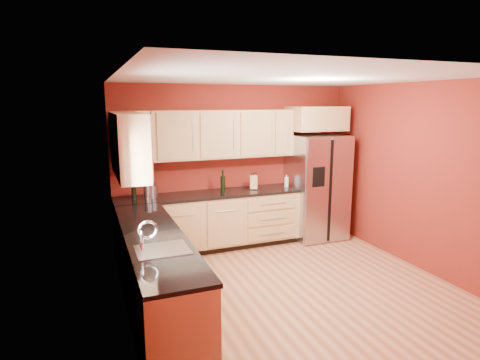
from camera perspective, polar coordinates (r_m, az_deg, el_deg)
The scene contains 23 objects.
floor at distance 5.31m, azimuth 7.24°, elevation -14.98°, with size 4.00×4.00×0.00m, color brown.
ceiling at distance 4.79m, azimuth 8.01°, elevation 14.24°, with size 4.00×4.00×0.00m, color silver.
wall_back at distance 6.68m, azimuth -0.67°, elevation 2.22°, with size 4.00×0.04×2.60m, color maroon.
wall_front at distance 3.34m, azimuth 24.47°, elevation -7.81°, with size 4.00×0.04×2.60m, color maroon.
wall_left at distance 4.32m, azimuth -16.41°, elevation -3.14°, with size 0.04×4.00×2.60m, color maroon.
wall_right at distance 6.10m, azimuth 24.32°, elevation 0.38°, with size 0.04×4.00×2.60m, color maroon.
base_cabinets_back at distance 6.42m, azimuth -4.32°, elevation -6.05°, with size 2.90×0.60×0.88m, color tan.
base_cabinets_left at distance 4.63m, azimuth -12.02°, elevation -13.24°, with size 0.60×2.80×0.88m, color tan.
countertop_back at distance 6.29m, azimuth -4.36°, elevation -2.07°, with size 2.90×0.62×0.04m, color black.
countertop_left at distance 4.46m, azimuth -12.13°, elevation -7.83°, with size 0.62×2.80×0.04m, color black.
upper_cabinets_back at distance 6.38m, azimuth -2.27°, elevation 6.54°, with size 2.30×0.33×0.75m, color tan.
upper_cabinets_left at distance 4.95m, azimuth -15.58°, elevation 4.86°, with size 0.33×1.35×0.75m, color tan.
corner_upper_cabinet at distance 5.91m, azimuth -14.94°, elevation 5.82°, with size 0.62×0.33×0.75m, color tan.
over_fridge_cabinet at distance 6.94m, azimuth 10.83°, elevation 8.58°, with size 0.92×0.60×0.40m, color tan.
refrigerator at distance 7.02m, azimuth 10.82°, elevation -0.96°, with size 0.90×0.75×1.78m, color #B0B0B5.
window at distance 3.78m, azimuth -15.63°, elevation -1.19°, with size 0.03×0.90×1.00m, color white.
sink_faucet at distance 3.94m, azimuth -11.04°, elevation -7.73°, with size 0.50×0.42×0.30m, color white, non-canonical shape.
canister_left at distance 6.08m, azimuth -12.98°, elevation -1.59°, with size 0.13×0.13×0.21m, color #B0B0B5.
canister_right at distance 6.10m, azimuth -12.28°, elevation -1.60°, with size 0.12×0.12×0.19m, color #B0B0B5.
wine_bottle_a at distance 6.04m, azimuth -14.88°, elevation -1.26°, with size 0.07×0.07×0.31m, color black, non-canonical shape.
wine_bottle_b at distance 6.37m, azimuth -2.46°, elevation -0.11°, with size 0.08×0.08×0.35m, color black, non-canonical shape.
knife_block at distance 6.55m, azimuth 1.95°, elevation -0.32°, with size 0.11×0.10×0.23m, color tan.
soap_dispenser at distance 6.77m, azimuth 6.61°, elevation -0.11°, with size 0.07×0.07×0.21m, color silver.
Camera 1 is at (-2.32, -4.18, 2.32)m, focal length 30.00 mm.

